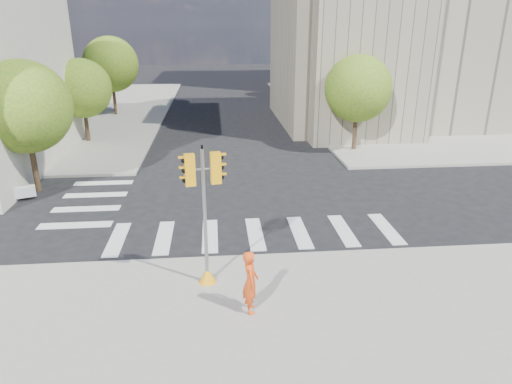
# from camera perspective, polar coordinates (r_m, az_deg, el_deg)

# --- Properties ---
(ground) EXTENTS (160.00, 160.00, 0.00)m
(ground) POSITION_cam_1_polar(r_m,az_deg,el_deg) (20.12, -0.33, -2.80)
(ground) COLOR black
(ground) RESTS_ON ground
(sidewalk_far_right) EXTENTS (28.00, 40.00, 0.15)m
(sidewalk_far_right) POSITION_cam_1_polar(r_m,az_deg,el_deg) (50.02, 20.70, 10.01)
(sidewalk_far_right) COLOR gray
(sidewalk_far_right) RESTS_ON ground
(sidewalk_far_left) EXTENTS (28.00, 40.00, 0.15)m
(sidewalk_far_left) POSITION_cam_1_polar(r_m,az_deg,el_deg) (48.74, -27.74, 8.76)
(sidewalk_far_left) COLOR gray
(sidewalk_far_left) RESTS_ON ground
(civic_building) EXTENTS (26.00, 16.00, 19.39)m
(civic_building) POSITION_cam_1_polar(r_m,az_deg,el_deg) (41.31, 20.37, 18.24)
(civic_building) COLOR gray
(civic_building) RESTS_ON ground
(tree_lw_near) EXTENTS (4.40, 4.40, 6.41)m
(tree_lw_near) POSITION_cam_1_polar(r_m,az_deg,el_deg) (24.43, -27.00, 9.44)
(tree_lw_near) COLOR #382616
(tree_lw_near) RESTS_ON ground
(tree_lw_mid) EXTENTS (4.00, 4.00, 5.77)m
(tree_lw_mid) POSITION_cam_1_polar(r_m,az_deg,el_deg) (33.90, -20.95, 12.00)
(tree_lw_mid) COLOR #382616
(tree_lw_mid) RESTS_ON ground
(tree_lw_far) EXTENTS (4.80, 4.80, 6.95)m
(tree_lw_far) POSITION_cam_1_polar(r_m,az_deg,el_deg) (43.50, -17.70, 14.96)
(tree_lw_far) COLOR #382616
(tree_lw_far) RESTS_ON ground
(tree_re_near) EXTENTS (4.20, 4.20, 6.16)m
(tree_re_near) POSITION_cam_1_polar(r_m,az_deg,el_deg) (30.10, 12.65, 12.49)
(tree_re_near) COLOR #382616
(tree_re_near) RESTS_ON ground
(tree_re_mid) EXTENTS (4.60, 4.60, 6.66)m
(tree_re_mid) POSITION_cam_1_polar(r_m,az_deg,el_deg) (41.60, 7.64, 15.24)
(tree_re_mid) COLOR #382616
(tree_re_mid) RESTS_ON ground
(tree_re_far) EXTENTS (4.00, 4.00, 5.88)m
(tree_re_far) POSITION_cam_1_polar(r_m,az_deg,el_deg) (53.37, 4.73, 15.90)
(tree_re_far) COLOR #382616
(tree_re_far) RESTS_ON ground
(lamp_near) EXTENTS (0.35, 0.18, 8.11)m
(lamp_near) POSITION_cam_1_polar(r_m,az_deg,el_deg) (33.99, 11.50, 14.31)
(lamp_near) COLOR black
(lamp_near) RESTS_ON sidewalk_far_right
(lamp_far) EXTENTS (0.35, 0.18, 8.11)m
(lamp_far) POSITION_cam_1_polar(r_m,az_deg,el_deg) (47.53, 6.64, 16.16)
(lamp_far) COLOR black
(lamp_far) RESTS_ON sidewalk_far_right
(traffic_signal) EXTENTS (1.08, 0.56, 4.48)m
(traffic_signal) POSITION_cam_1_polar(r_m,az_deg,el_deg) (14.02, -6.35, -4.46)
(traffic_signal) COLOR orange
(traffic_signal) RESTS_ON sidewalk_near
(photographer) EXTENTS (0.46, 0.69, 1.88)m
(photographer) POSITION_cam_1_polar(r_m,az_deg,el_deg) (13.03, -0.70, -11.15)
(photographer) COLOR #E94A15
(photographer) RESTS_ON sidewalk_near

